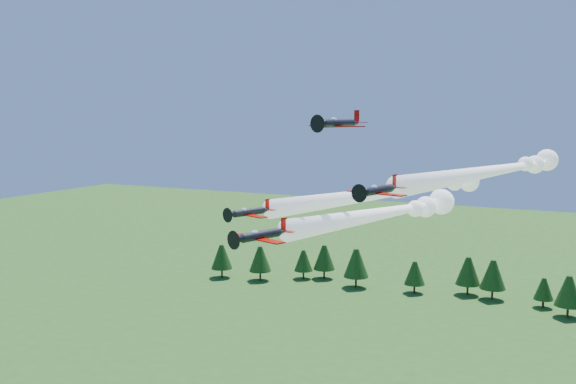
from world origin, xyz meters
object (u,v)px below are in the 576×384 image
at_px(plane_right, 499,170).
at_px(plane_slot, 338,123).
at_px(plane_left, 401,191).
at_px(plane_lead, 390,212).

xyz_separation_m(plane_right, plane_slot, (-15.93, -23.91, 7.01)).
bearing_deg(plane_slot, plane_right, 72.71).
bearing_deg(plane_slot, plane_left, 105.68).
xyz_separation_m(plane_left, plane_slot, (-0.34, -27.38, 11.27)).
relative_size(plane_right, plane_slot, 6.74).
xyz_separation_m(plane_lead, plane_left, (-4.33, 20.28, 0.41)).
bearing_deg(plane_lead, plane_right, 75.51).
distance_m(plane_right, plane_slot, 29.57).
height_order(plane_lead, plane_left, plane_left).
distance_m(plane_lead, plane_slot, 14.44).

